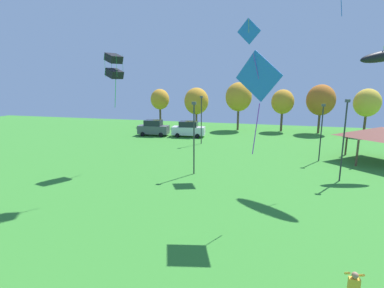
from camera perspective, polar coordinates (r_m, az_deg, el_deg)
kite_flying_0 at (r=16.86m, az=12.49°, el=11.87°), size 2.56×1.26×5.64m
kite_flying_4 at (r=28.51m, az=-14.64°, el=14.18°), size 1.75×1.68×4.89m
kite_flying_8 at (r=28.62m, az=10.78°, el=20.34°), size 2.14×0.78×2.19m
kite_flying_9 at (r=31.76m, az=32.70°, el=13.91°), size 4.42×2.38×1.69m
parked_car_leftmost at (r=45.66m, az=-7.35°, el=3.06°), size 4.69×2.33×2.38m
parked_car_second_from_left at (r=44.32m, az=-0.66°, el=2.86°), size 4.95×2.43×2.31m
park_pavilion at (r=35.41m, az=32.35°, el=1.95°), size 6.55×6.02×3.60m
light_post_0 at (r=32.93m, az=23.43°, el=2.62°), size 0.36×0.20×5.84m
light_post_1 at (r=25.83m, az=0.37°, el=1.90°), size 0.36×0.20×6.35m
light_post_2 at (r=26.77m, az=26.96°, el=1.32°), size 0.36×0.20×6.67m
light_post_3 at (r=38.87m, az=1.79°, el=5.14°), size 0.36×0.20×6.24m
treeline_tree_0 at (r=55.57m, az=-6.12°, el=8.43°), size 3.38×3.38×6.73m
treeline_tree_1 at (r=53.86m, az=0.85°, el=8.16°), size 4.31×4.31×7.01m
treeline_tree_2 at (r=50.78m, az=8.88°, el=8.84°), size 4.33×4.33×7.94m
treeline_tree_3 at (r=51.09m, az=16.88°, el=7.68°), size 3.60×3.60×6.81m
treeline_tree_4 at (r=51.03m, az=23.33°, el=7.69°), size 4.34×4.34×7.62m
treeline_tree_5 at (r=52.92m, az=30.39°, el=6.77°), size 3.86×3.86×7.02m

